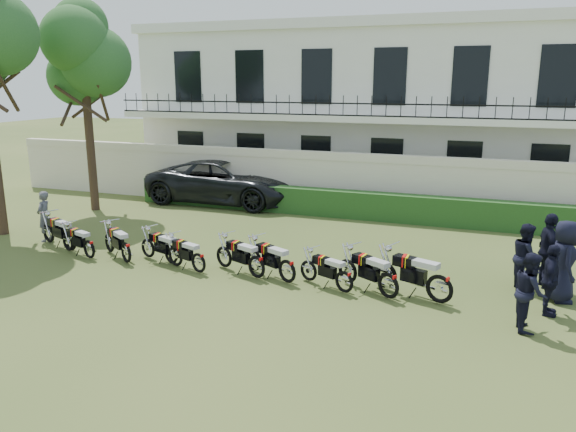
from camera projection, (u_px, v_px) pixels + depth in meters
name	position (u px, v px, depth m)	size (l,w,h in m)	color
ground	(254.00, 278.00, 14.52)	(100.00, 100.00, 0.00)	#3B4E1F
perimeter_wall	(337.00, 182.00, 21.54)	(30.00, 0.35, 2.30)	beige
hedge	(357.00, 205.00, 20.63)	(18.00, 0.60, 1.00)	#224318
building	(372.00, 107.00, 26.36)	(20.40, 9.60, 7.40)	white
tree_west_near	(84.00, 54.00, 20.70)	(3.40, 3.20, 7.90)	#473323
motorcycle_0	(70.00, 236.00, 16.62)	(1.83, 0.84, 1.05)	black
motorcycle_1	(89.00, 245.00, 15.93)	(1.61, 0.72, 0.92)	black
motorcycle_2	(126.00, 247.00, 15.53)	(1.61, 1.05, 1.00)	black
motorcycle_3	(175.00, 251.00, 15.26)	(1.70, 0.74, 0.96)	black
motorcycle_4	(198.00, 258.00, 14.74)	(1.61, 0.73, 0.92)	black
motorcycle_5	(257.00, 262.00, 14.33)	(1.74, 0.84, 1.00)	black
motorcycle_6	(287.00, 266.00, 13.99)	(1.73, 0.93, 1.02)	black
motorcycle_7	(344.00, 277.00, 13.36)	(1.57, 0.81, 0.92)	black
motorcycle_8	(389.00, 279.00, 12.98)	(1.72, 1.06, 1.06)	black
motorcycle_9	(440.00, 282.00, 12.69)	(2.01, 0.94, 1.15)	black
suv	(226.00, 181.00, 23.14)	(2.96, 6.43, 1.79)	black
inspector	(44.00, 216.00, 17.65)	(0.58, 0.38, 1.60)	#5D5D62
officer_1	(530.00, 292.00, 11.33)	(0.80, 0.62, 1.64)	black
officer_2	(550.00, 280.00, 12.05)	(0.93, 0.39, 1.59)	black
officer_3	(563.00, 261.00, 12.79)	(0.94, 0.61, 1.91)	black
officer_4	(526.00, 257.00, 13.57)	(0.80, 0.62, 1.64)	black
officer_5	(548.00, 251.00, 13.65)	(1.10, 0.46, 1.87)	black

